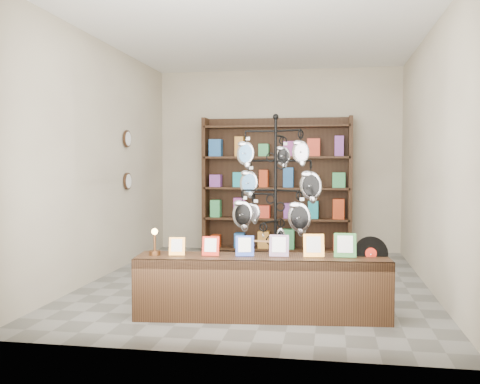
# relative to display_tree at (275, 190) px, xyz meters

# --- Properties ---
(ground) EXTENTS (5.00, 5.00, 0.00)m
(ground) POSITION_rel_display_tree_xyz_m (-0.27, 0.52, -1.15)
(ground) COLOR slate
(ground) RESTS_ON ground
(room_envelope) EXTENTS (5.00, 5.00, 5.00)m
(room_envelope) POSITION_rel_display_tree_xyz_m (-0.27, 0.52, 0.70)
(room_envelope) COLOR beige
(room_envelope) RESTS_ON ground
(display_tree) EXTENTS (1.03, 0.98, 1.99)m
(display_tree) POSITION_rel_display_tree_xyz_m (0.00, 0.00, 0.00)
(display_tree) COLOR black
(display_tree) RESTS_ON ground
(front_shelf) EXTENTS (2.39, 0.71, 0.83)m
(front_shelf) POSITION_rel_display_tree_xyz_m (-0.03, -0.95, -0.86)
(front_shelf) COLOR black
(front_shelf) RESTS_ON ground
(back_shelving) EXTENTS (2.42, 0.36, 2.20)m
(back_shelving) POSITION_rel_display_tree_xyz_m (-0.27, 2.81, -0.12)
(back_shelving) COLOR black
(back_shelving) RESTS_ON ground
(wall_clocks) EXTENTS (0.03, 0.24, 0.84)m
(wall_clocks) POSITION_rel_display_tree_xyz_m (-2.24, 1.32, 0.35)
(wall_clocks) COLOR black
(wall_clocks) RESTS_ON ground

